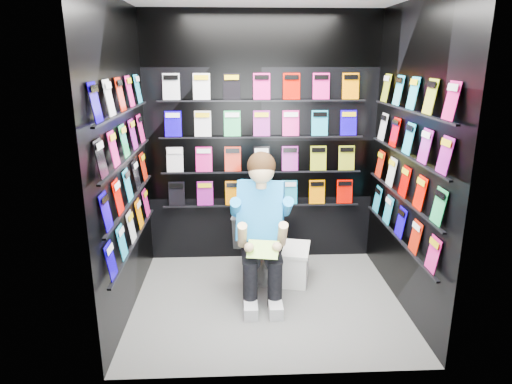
{
  "coord_description": "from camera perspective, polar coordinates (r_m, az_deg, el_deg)",
  "views": [
    {
      "loc": [
        -0.28,
        -3.69,
        2.14
      ],
      "look_at": [
        -0.1,
        0.15,
        1.0
      ],
      "focal_mm": 32.0,
      "sensor_mm": 36.0,
      "label": 1
    }
  ],
  "objects": [
    {
      "name": "reader",
      "position": [
        4.13,
        0.59,
        -2.5
      ],
      "size": [
        0.7,
        0.91,
        1.51
      ],
      "primitive_type": null,
      "rotation": [
        0.0,
        0.0,
        -0.19
      ],
      "color": "#1174C4",
      "rests_on": "toilet"
    },
    {
      "name": "wall_left",
      "position": [
        3.9,
        -16.36,
        3.39
      ],
      "size": [
        0.04,
        2.0,
        2.6
      ],
      "primitive_type": "cube",
      "color": "black",
      "rests_on": "floor"
    },
    {
      "name": "longbox",
      "position": [
        4.59,
        4.98,
        -9.14
      ],
      "size": [
        0.32,
        0.46,
        0.32
      ],
      "primitive_type": "cube",
      "rotation": [
        0.0,
        0.0,
        -0.22
      ],
      "color": "white",
      "rests_on": "floor"
    },
    {
      "name": "wall_back",
      "position": [
        4.78,
        0.67,
        6.36
      ],
      "size": [
        2.4,
        0.04,
        2.6
      ],
      "primitive_type": "cube",
      "color": "black",
      "rests_on": "floor"
    },
    {
      "name": "wall_right",
      "position": [
        4.06,
        18.71,
        3.7
      ],
      "size": [
        0.04,
        2.0,
        2.6
      ],
      "primitive_type": "cube",
      "color": "black",
      "rests_on": "floor"
    },
    {
      "name": "wall_front",
      "position": [
        2.83,
        3.02,
        -0.73
      ],
      "size": [
        2.4,
        0.04,
        2.6
      ],
      "primitive_type": "cube",
      "color": "black",
      "rests_on": "floor"
    },
    {
      "name": "comics_right",
      "position": [
        4.05,
        18.32,
        3.78
      ],
      "size": [
        0.06,
        1.7,
        1.37
      ],
      "primitive_type": null,
      "color": "#BE0200",
      "rests_on": "wall_right"
    },
    {
      "name": "longbox_lid",
      "position": [
        4.52,
        5.03,
        -7.15
      ],
      "size": [
        0.34,
        0.49,
        0.03
      ],
      "primitive_type": "cube",
      "rotation": [
        0.0,
        0.0,
        -0.22
      ],
      "color": "white",
      "rests_on": "longbox"
    },
    {
      "name": "toilet",
      "position": [
        4.63,
        0.3,
        -5.99
      ],
      "size": [
        0.55,
        0.82,
        0.73
      ],
      "primitive_type": "imported",
      "rotation": [
        0.0,
        0.0,
        2.95
      ],
      "color": "silver",
      "rests_on": "floor"
    },
    {
      "name": "held_comic",
      "position": [
        3.88,
        0.87,
        -7.2
      ],
      "size": [
        0.29,
        0.2,
        0.11
      ],
      "primitive_type": "cube",
      "rotation": [
        -0.96,
        0.0,
        -0.19
      ],
      "color": "green",
      "rests_on": "reader"
    },
    {
      "name": "floor",
      "position": [
        4.28,
        1.41,
        -13.53
      ],
      "size": [
        2.4,
        2.4,
        0.0
      ],
      "primitive_type": "plane",
      "color": "#5F5F5C",
      "rests_on": "ground"
    },
    {
      "name": "comics_left",
      "position": [
        3.89,
        -15.94,
        3.48
      ],
      "size": [
        0.06,
        1.7,
        1.37
      ],
      "primitive_type": null,
      "color": "#BE0200",
      "rests_on": "wall_left"
    },
    {
      "name": "comics_back",
      "position": [
        4.75,
        0.69,
        6.36
      ],
      "size": [
        2.1,
        0.06,
        1.37
      ],
      "primitive_type": null,
      "color": "#BE0200",
      "rests_on": "wall_back"
    }
  ]
}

